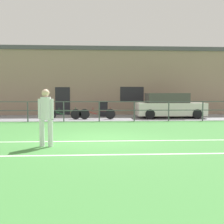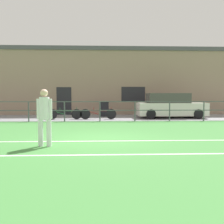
% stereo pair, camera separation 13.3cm
% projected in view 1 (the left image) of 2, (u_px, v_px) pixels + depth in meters
% --- Properties ---
extents(ground, '(60.00, 44.00, 0.04)m').
position_uv_depth(ground, '(100.00, 140.00, 8.83)').
color(ground, '#478C42').
extents(field_line_touchline, '(36.00, 0.11, 0.00)m').
position_uv_depth(field_line_touchline, '(101.00, 141.00, 8.45)').
color(field_line_touchline, white).
rests_on(field_line_touchline, ground).
extents(field_line_hash, '(36.00, 0.11, 0.00)m').
position_uv_depth(field_line_hash, '(101.00, 155.00, 6.49)').
color(field_line_hash, white).
rests_on(field_line_hash, ground).
extents(pavement_strip, '(48.00, 5.00, 0.02)m').
position_uv_depth(pavement_strip, '(99.00, 118.00, 17.30)').
color(pavement_strip, gray).
rests_on(pavement_strip, ground).
extents(perimeter_fence, '(36.07, 0.07, 1.15)m').
position_uv_depth(perimeter_fence, '(99.00, 108.00, 14.76)').
color(perimeter_fence, '#474C51').
rests_on(perimeter_fence, ground).
extents(clubhouse_facade, '(28.00, 2.56, 5.18)m').
position_uv_depth(clubhouse_facade, '(99.00, 81.00, 20.82)').
color(clubhouse_facade, gray).
rests_on(clubhouse_facade, ground).
extents(player_striker, '(0.45, 0.29, 1.66)m').
position_uv_depth(player_striker, '(46.00, 114.00, 7.49)').
color(player_striker, white).
rests_on(player_striker, ground).
extents(spectator_child, '(0.31, 0.21, 1.18)m').
position_uv_depth(spectator_child, '(46.00, 107.00, 17.47)').
color(spectator_child, '#232D4C').
rests_on(spectator_child, pavement_strip).
extents(parked_car_red, '(4.38, 1.94, 1.60)m').
position_uv_depth(parked_car_red, '(169.00, 106.00, 17.07)').
color(parked_car_red, silver).
rests_on(parked_car_red, pavement_strip).
extents(bicycle_parked_1, '(2.21, 0.04, 0.73)m').
position_uv_depth(bicycle_parked_1, '(97.00, 114.00, 15.98)').
color(bicycle_parked_1, black).
rests_on(bicycle_parked_1, pavement_strip).
extents(bicycle_parked_2, '(2.13, 0.04, 0.73)m').
position_uv_depth(bicycle_parked_2, '(63.00, 114.00, 15.86)').
color(bicycle_parked_2, black).
rests_on(bicycle_parked_2, pavement_strip).
extents(trash_bin_0, '(0.62, 0.53, 1.02)m').
position_uv_depth(trash_bin_0, '(103.00, 109.00, 18.12)').
color(trash_bin_0, black).
rests_on(trash_bin_0, pavement_strip).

